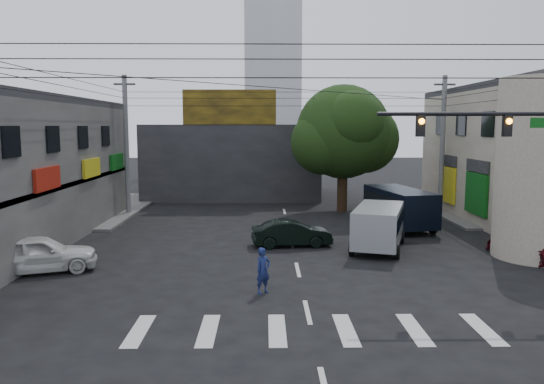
{
  "coord_description": "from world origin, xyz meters",
  "views": [
    {
      "loc": [
        -1.35,
        -19.25,
        5.89
      ],
      "look_at": [
        -1.03,
        4.0,
        2.99
      ],
      "focal_mm": 35.0,
      "sensor_mm": 36.0,
      "label": 1
    }
  ],
  "objects_px": {
    "street_tree": "(343,132)",
    "traffic_officer": "(263,271)",
    "dark_sedan": "(292,233)",
    "navy_van": "(399,209)",
    "traffic_gantry": "(529,157)",
    "silver_minivan": "(378,228)",
    "utility_pole_far_right": "(442,145)",
    "maroon_sedan": "(531,245)",
    "utility_pole_far_left": "(127,146)",
    "white_compact": "(38,254)"
  },
  "relations": [
    {
      "from": "street_tree",
      "to": "traffic_officer",
      "type": "bearing_deg",
      "value": -106.71
    },
    {
      "from": "dark_sedan",
      "to": "navy_van",
      "type": "bearing_deg",
      "value": -61.48
    },
    {
      "from": "traffic_gantry",
      "to": "silver_minivan",
      "type": "relative_size",
      "value": 1.38
    },
    {
      "from": "navy_van",
      "to": "traffic_officer",
      "type": "height_order",
      "value": "navy_van"
    },
    {
      "from": "utility_pole_far_right",
      "to": "maroon_sedan",
      "type": "distance_m",
      "value": 12.95
    },
    {
      "from": "street_tree",
      "to": "utility_pole_far_left",
      "type": "height_order",
      "value": "utility_pole_far_left"
    },
    {
      "from": "utility_pole_far_left",
      "to": "white_compact",
      "type": "distance_m",
      "value": 14.74
    },
    {
      "from": "utility_pole_far_right",
      "to": "dark_sedan",
      "type": "relative_size",
      "value": 2.29
    },
    {
      "from": "white_compact",
      "to": "navy_van",
      "type": "distance_m",
      "value": 19.26
    },
    {
      "from": "street_tree",
      "to": "dark_sedan",
      "type": "xyz_separation_m",
      "value": [
        -4.03,
        -10.65,
        -4.83
      ]
    },
    {
      "from": "white_compact",
      "to": "maroon_sedan",
      "type": "relative_size",
      "value": 1.04
    },
    {
      "from": "dark_sedan",
      "to": "maroon_sedan",
      "type": "xyz_separation_m",
      "value": [
        10.53,
        -2.67,
        -0.01
      ]
    },
    {
      "from": "silver_minivan",
      "to": "traffic_officer",
      "type": "bearing_deg",
      "value": 158.44
    },
    {
      "from": "silver_minivan",
      "to": "navy_van",
      "type": "bearing_deg",
      "value": -5.78
    },
    {
      "from": "utility_pole_far_left",
      "to": "street_tree",
      "type": "bearing_deg",
      "value": 3.95
    },
    {
      "from": "dark_sedan",
      "to": "white_compact",
      "type": "relative_size",
      "value": 0.83
    },
    {
      "from": "traffic_gantry",
      "to": "white_compact",
      "type": "relative_size",
      "value": 1.48
    },
    {
      "from": "street_tree",
      "to": "silver_minivan",
      "type": "xyz_separation_m",
      "value": [
        0.09,
        -11.4,
        -4.44
      ]
    },
    {
      "from": "traffic_gantry",
      "to": "utility_pole_far_left",
      "type": "bearing_deg",
      "value": 137.14
    },
    {
      "from": "utility_pole_far_left",
      "to": "utility_pole_far_right",
      "type": "distance_m",
      "value": 21.0
    },
    {
      "from": "utility_pole_far_left",
      "to": "traffic_officer",
      "type": "bearing_deg",
      "value": -61.95
    },
    {
      "from": "traffic_gantry",
      "to": "dark_sedan",
      "type": "relative_size",
      "value": 1.79
    },
    {
      "from": "utility_pole_far_right",
      "to": "white_compact",
      "type": "xyz_separation_m",
      "value": [
        -21.0,
        -14.24,
        -3.83
      ]
    },
    {
      "from": "utility_pole_far_left",
      "to": "dark_sedan",
      "type": "bearing_deg",
      "value": -42.68
    },
    {
      "from": "street_tree",
      "to": "dark_sedan",
      "type": "distance_m",
      "value": 12.37
    },
    {
      "from": "white_compact",
      "to": "silver_minivan",
      "type": "bearing_deg",
      "value": -94.57
    },
    {
      "from": "silver_minivan",
      "to": "dark_sedan",
      "type": "bearing_deg",
      "value": 97.86
    },
    {
      "from": "white_compact",
      "to": "traffic_officer",
      "type": "bearing_deg",
      "value": -126.51
    },
    {
      "from": "utility_pole_far_right",
      "to": "traffic_officer",
      "type": "relative_size",
      "value": 5.59
    },
    {
      "from": "street_tree",
      "to": "utility_pole_far_right",
      "type": "relative_size",
      "value": 0.95
    },
    {
      "from": "traffic_gantry",
      "to": "dark_sedan",
      "type": "bearing_deg",
      "value": 136.91
    },
    {
      "from": "traffic_gantry",
      "to": "dark_sedan",
      "type": "distance_m",
      "value": 11.55
    },
    {
      "from": "utility_pole_far_right",
      "to": "navy_van",
      "type": "bearing_deg",
      "value": -128.66
    },
    {
      "from": "utility_pole_far_right",
      "to": "silver_minivan",
      "type": "xyz_separation_m",
      "value": [
        -6.41,
        -10.4,
        -3.56
      ]
    },
    {
      "from": "street_tree",
      "to": "utility_pole_far_right",
      "type": "bearing_deg",
      "value": -8.75
    },
    {
      "from": "silver_minivan",
      "to": "navy_van",
      "type": "xyz_separation_m",
      "value": [
        2.35,
        5.32,
        0.1
      ]
    },
    {
      "from": "traffic_gantry",
      "to": "maroon_sedan",
      "type": "height_order",
      "value": "traffic_gantry"
    },
    {
      "from": "street_tree",
      "to": "maroon_sedan",
      "type": "height_order",
      "value": "street_tree"
    },
    {
      "from": "utility_pole_far_left",
      "to": "white_compact",
      "type": "height_order",
      "value": "utility_pole_far_left"
    },
    {
      "from": "utility_pole_far_left",
      "to": "maroon_sedan",
      "type": "distance_m",
      "value": 24.67
    },
    {
      "from": "utility_pole_far_left",
      "to": "maroon_sedan",
      "type": "bearing_deg",
      "value": -30.4
    },
    {
      "from": "silver_minivan",
      "to": "utility_pole_far_right",
      "type": "bearing_deg",
      "value": -13.6
    },
    {
      "from": "traffic_gantry",
      "to": "white_compact",
      "type": "bearing_deg",
      "value": 171.42
    },
    {
      "from": "street_tree",
      "to": "navy_van",
      "type": "xyz_separation_m",
      "value": [
        2.44,
        -6.07,
        -4.34
      ]
    },
    {
      "from": "street_tree",
      "to": "white_compact",
      "type": "height_order",
      "value": "street_tree"
    },
    {
      "from": "maroon_sedan",
      "to": "silver_minivan",
      "type": "height_order",
      "value": "silver_minivan"
    },
    {
      "from": "utility_pole_far_right",
      "to": "navy_van",
      "type": "relative_size",
      "value": 1.53
    },
    {
      "from": "maroon_sedan",
      "to": "utility_pole_far_right",
      "type": "bearing_deg",
      "value": -108.63
    },
    {
      "from": "utility_pole_far_left",
      "to": "traffic_officer",
      "type": "height_order",
      "value": "utility_pole_far_left"
    },
    {
      "from": "utility_pole_far_right",
      "to": "street_tree",
      "type": "bearing_deg",
      "value": 171.25
    }
  ]
}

